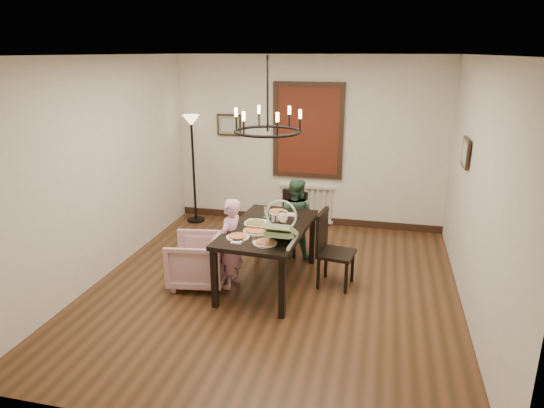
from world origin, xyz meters
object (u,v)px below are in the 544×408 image
at_px(elderly_woman, 231,251).
at_px(floor_lamp, 194,171).
at_px(dining_table, 268,233).
at_px(seated_man, 295,224).
at_px(chair_right, 337,249).
at_px(drinking_glass, 284,218).
at_px(armchair, 198,261).
at_px(baby_bouncer, 280,228).
at_px(chair_far, 289,223).

xyz_separation_m(elderly_woman, floor_lamp, (-1.36, 2.21, 0.42)).
height_order(dining_table, floor_lamp, floor_lamp).
bearing_deg(seated_man, chair_right, 133.85).
distance_m(chair_right, seated_man, 1.05).
bearing_deg(elderly_woman, chair_right, 115.30).
height_order(chair_right, elderly_woman, chair_right).
distance_m(seated_man, drinking_glass, 0.83).
distance_m(armchair, baby_bouncer, 1.30).
relative_size(chair_right, baby_bouncer, 1.88).
bearing_deg(chair_far, drinking_glass, -68.38).
relative_size(dining_table, floor_lamp, 0.94).
relative_size(chair_right, seated_man, 1.02).
bearing_deg(baby_bouncer, armchair, 169.42).
height_order(elderly_woman, floor_lamp, floor_lamp).
height_order(chair_far, drinking_glass, chair_far).
height_order(dining_table, baby_bouncer, baby_bouncer).
height_order(baby_bouncer, floor_lamp, floor_lamp).
xyz_separation_m(armchair, floor_lamp, (-0.94, 2.26, 0.58)).
height_order(seated_man, floor_lamp, floor_lamp).
bearing_deg(baby_bouncer, chair_right, 48.30).
relative_size(chair_right, floor_lamp, 0.54).
xyz_separation_m(dining_table, baby_bouncer, (0.26, -0.47, 0.25)).
distance_m(dining_table, elderly_woman, 0.51).
relative_size(chair_far, floor_lamp, 0.50).
relative_size(chair_far, baby_bouncer, 1.74).
xyz_separation_m(chair_far, elderly_woman, (-0.50, -1.23, 0.03)).
bearing_deg(dining_table, elderly_woman, -154.03).
relative_size(seated_man, floor_lamp, 0.53).
relative_size(chair_far, seated_man, 0.94).
xyz_separation_m(dining_table, chair_right, (0.84, 0.14, -0.20)).
xyz_separation_m(chair_far, chair_right, (0.78, -0.91, 0.04)).
xyz_separation_m(chair_far, floor_lamp, (-1.86, 0.98, 0.45)).
distance_m(chair_far, elderly_woman, 1.33).
height_order(chair_right, baby_bouncer, baby_bouncer).
xyz_separation_m(dining_table, drinking_glass, (0.16, 0.20, 0.15)).
height_order(seated_man, baby_bouncer, baby_bouncer).
height_order(chair_right, floor_lamp, floor_lamp).
bearing_deg(armchair, seated_man, 130.36).
bearing_deg(baby_bouncer, drinking_glass, 100.34).
bearing_deg(baby_bouncer, seated_man, 95.83).
distance_m(chair_right, elderly_woman, 1.32).
height_order(elderly_woman, baby_bouncer, baby_bouncer).
relative_size(chair_far, elderly_woman, 0.95).
bearing_deg(elderly_woman, seated_man, 163.19).
relative_size(drinking_glass, floor_lamp, 0.07).
bearing_deg(armchair, baby_bouncer, 69.09).
bearing_deg(chair_far, armchair, -110.73).
bearing_deg(dining_table, chair_right, 13.46).
height_order(dining_table, elderly_woman, elderly_woman).
relative_size(elderly_woman, seated_man, 1.00).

